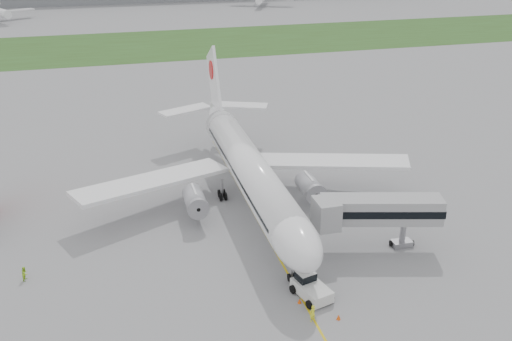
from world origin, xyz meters
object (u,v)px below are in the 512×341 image
object	(u,v)px
pushback_tug	(310,286)
airliner	(247,166)
ground_crew_near	(312,313)
jet_bridge	(373,211)

from	to	relation	value
pushback_tug	airliner	bearing A→B (deg)	77.54
pushback_tug	ground_crew_near	bearing A→B (deg)	-121.83
ground_crew_near	airliner	bearing A→B (deg)	-114.31
airliner	pushback_tug	xyz separation A→B (m)	(1.03, -22.86, -4.58)
pushback_tug	ground_crew_near	world-z (taller)	pushback_tug
airliner	jet_bridge	xyz separation A→B (m)	(11.36, -15.97, -0.44)
airliner	jet_bridge	bearing A→B (deg)	-54.59
airliner	pushback_tug	bearing A→B (deg)	-87.42
jet_bridge	ground_crew_near	distance (m)	16.59
pushback_tug	ground_crew_near	size ratio (longest dim) A/B	2.68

